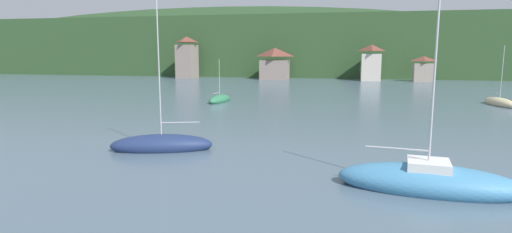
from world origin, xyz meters
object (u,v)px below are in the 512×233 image
object	(u,v)px
shore_building_eastcentral	(423,69)
sailboat_far_2	(499,103)
shore_building_west	(187,58)
sailboat_mid_5	(162,145)
shore_building_westcentral	(275,64)
shore_building_central	(371,63)
sailboat_far_3	(220,100)
sailboat_mid_1	(427,182)

from	to	relation	value
shore_building_eastcentral	sailboat_far_2	world-z (taller)	sailboat_far_2
shore_building_west	sailboat_mid_5	xyz separation A→B (m)	(27.50, -73.83, -4.70)
shore_building_west	shore_building_eastcentral	size ratio (longest dim) A/B	1.85
shore_building_eastcentral	sailboat_mid_5	size ratio (longest dim) A/B	0.53
shore_building_westcentral	shore_building_west	bearing A→B (deg)	-179.47
sailboat_far_2	shore_building_eastcentral	bearing A→B (deg)	172.02
shore_building_central	sailboat_far_3	size ratio (longest dim) A/B	1.38
shore_building_central	shore_building_eastcentral	xyz separation A→B (m)	(11.23, -1.15, -1.28)
shore_building_central	sailboat_far_3	xyz separation A→B (m)	(-21.67, -47.10, -3.69)
shore_building_central	sailboat_far_2	xyz separation A→B (m)	(13.20, -43.04, -3.69)
shore_building_eastcentral	sailboat_mid_1	xyz separation A→B (m)	(-12.71, -77.51, -2.28)
sailboat_far_2	sailboat_mid_5	world-z (taller)	sailboat_mid_5
shore_building_eastcentral	sailboat_far_2	bearing A→B (deg)	-87.30
shore_building_westcentral	sailboat_mid_5	size ratio (longest dim) A/B	0.72
shore_building_central	sailboat_mid_1	xyz separation A→B (m)	(-1.48, -78.66, -3.56)
sailboat_mid_1	shore_building_eastcentral	bearing A→B (deg)	87.58
shore_building_central	sailboat_far_2	world-z (taller)	shore_building_central
sailboat_mid_1	shore_building_west	bearing A→B (deg)	125.79
shore_building_westcentral	sailboat_far_3	xyz separation A→B (m)	(0.79, -47.36, -3.39)
shore_building_west	sailboat_far_2	bearing A→B (deg)	-36.55
shore_building_central	shore_building_eastcentral	distance (m)	11.36
shore_building_westcentral	sailboat_far_3	bearing A→B (deg)	-89.04
shore_building_eastcentral	sailboat_mid_1	world-z (taller)	sailboat_mid_1
sailboat_far_2	sailboat_far_3	world-z (taller)	sailboat_far_2
shore_building_west	sailboat_far_3	bearing A→B (deg)	-63.75
shore_building_westcentral	sailboat_far_2	size ratio (longest dim) A/B	0.98
shore_building_westcentral	sailboat_far_3	world-z (taller)	shore_building_westcentral
shore_building_westcentral	sailboat_mid_5	bearing A→B (deg)	-86.11
shore_building_central	sailboat_mid_1	distance (m)	78.75
sailboat_far_2	sailboat_far_3	xyz separation A→B (m)	(-34.88, -4.06, -0.00)
shore_building_central	shore_building_west	bearing A→B (deg)	179.94
sailboat_far_3	sailboat_mid_1	bearing A→B (deg)	-139.07
shore_building_westcentral	shore_building_eastcentral	size ratio (longest dim) A/B	1.34
sailboat_mid_5	shore_building_eastcentral	bearing A→B (deg)	-129.19
shore_building_west	sailboat_mid_1	xyz separation A→B (m)	(43.44, -78.71, -4.61)
sailboat_far_2	shore_building_westcentral	bearing A→B (deg)	-151.19
sailboat_mid_1	sailboat_mid_5	size ratio (longest dim) A/B	0.97
shore_building_westcentral	sailboat_mid_1	distance (m)	81.72
sailboat_mid_5	sailboat_mid_1	bearing A→B (deg)	145.32
sailboat_far_3	shore_building_central	bearing A→B (deg)	-16.39
shore_building_westcentral	sailboat_mid_1	world-z (taller)	sailboat_mid_1
shore_building_west	shore_building_eastcentral	xyz separation A→B (m)	(56.15, -1.20, -2.33)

